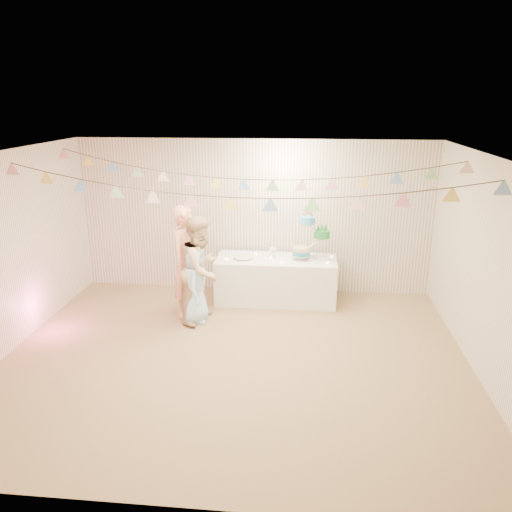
# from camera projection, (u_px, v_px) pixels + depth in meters

# --- Properties ---
(floor) EXTENTS (6.00, 6.00, 0.00)m
(floor) POSITION_uv_depth(u_px,v_px,m) (235.00, 358.00, 6.49)
(floor) COLOR olive
(floor) RESTS_ON ground
(ceiling) EXTENTS (6.00, 6.00, 0.00)m
(ceiling) POSITION_uv_depth(u_px,v_px,m) (232.00, 156.00, 5.70)
(ceiling) COLOR white
(ceiling) RESTS_ON ground
(back_wall) EXTENTS (6.00, 6.00, 0.00)m
(back_wall) POSITION_uv_depth(u_px,v_px,m) (254.00, 217.00, 8.46)
(back_wall) COLOR white
(back_wall) RESTS_ON ground
(front_wall) EXTENTS (6.00, 6.00, 0.00)m
(front_wall) POSITION_uv_depth(u_px,v_px,m) (186.00, 370.00, 3.72)
(front_wall) COLOR white
(front_wall) RESTS_ON ground
(left_wall) EXTENTS (5.00, 5.00, 0.00)m
(left_wall) POSITION_uv_depth(u_px,v_px,m) (1.00, 256.00, 6.37)
(left_wall) COLOR white
(left_wall) RESTS_ON ground
(right_wall) EXTENTS (5.00, 5.00, 0.00)m
(right_wall) POSITION_uv_depth(u_px,v_px,m) (488.00, 272.00, 5.81)
(right_wall) COLOR white
(right_wall) RESTS_ON ground
(table) EXTENTS (1.95, 0.78, 0.73)m
(table) POSITION_uv_depth(u_px,v_px,m) (276.00, 280.00, 8.23)
(table) COLOR white
(table) RESTS_ON floor
(cake_stand) EXTENTS (0.65, 0.38, 0.73)m
(cake_stand) POSITION_uv_depth(u_px,v_px,m) (311.00, 236.00, 8.00)
(cake_stand) COLOR silver
(cake_stand) RESTS_ON table
(cake_bottom) EXTENTS (0.31, 0.31, 0.15)m
(cake_bottom) POSITION_uv_depth(u_px,v_px,m) (301.00, 253.00, 8.04)
(cake_bottom) COLOR teal
(cake_bottom) RESTS_ON cake_stand
(cake_middle) EXTENTS (0.27, 0.27, 0.22)m
(cake_middle) POSITION_uv_depth(u_px,v_px,m) (322.00, 235.00, 8.07)
(cake_middle) COLOR #1C8333
(cake_middle) RESTS_ON cake_stand
(cake_top_tier) EXTENTS (0.25, 0.25, 0.19)m
(cake_top_tier) POSITION_uv_depth(u_px,v_px,m) (308.00, 220.00, 7.90)
(cake_top_tier) COLOR #44A7D8
(cake_top_tier) RESTS_ON cake_stand
(platter) EXTENTS (0.32, 0.32, 0.02)m
(platter) POSITION_uv_depth(u_px,v_px,m) (244.00, 257.00, 8.11)
(platter) COLOR white
(platter) RESTS_ON table
(posy) EXTENTS (0.16, 0.16, 0.18)m
(posy) POSITION_uv_depth(u_px,v_px,m) (273.00, 251.00, 8.14)
(posy) COLOR white
(posy) RESTS_ON table
(person_adult_a) EXTENTS (0.63, 0.74, 1.73)m
(person_adult_a) POSITION_uv_depth(u_px,v_px,m) (188.00, 262.00, 7.55)
(person_adult_a) COLOR #F5A680
(person_adult_a) RESTS_ON floor
(person_adult_b) EXTENTS (0.82, 0.93, 1.61)m
(person_adult_b) POSITION_uv_depth(u_px,v_px,m) (201.00, 269.00, 7.39)
(person_adult_b) COLOR #D1B581
(person_adult_b) RESTS_ON floor
(person_child) EXTENTS (0.43, 0.61, 1.18)m
(person_child) POSITION_uv_depth(u_px,v_px,m) (195.00, 284.00, 7.39)
(person_child) COLOR #B4E7FF
(person_child) RESTS_ON floor
(bunting_back) EXTENTS (5.60, 1.10, 0.40)m
(bunting_back) POSITION_uv_depth(u_px,v_px,m) (244.00, 165.00, 6.81)
(bunting_back) COLOR pink
(bunting_back) RESTS_ON ceiling
(bunting_front) EXTENTS (5.60, 0.90, 0.36)m
(bunting_front) POSITION_uv_depth(u_px,v_px,m) (229.00, 183.00, 5.59)
(bunting_front) COLOR #72A5E5
(bunting_front) RESTS_ON ceiling
(tealight_0) EXTENTS (0.04, 0.04, 0.03)m
(tealight_0) POSITION_uv_depth(u_px,v_px,m) (226.00, 259.00, 8.05)
(tealight_0) COLOR #FFD88C
(tealight_0) RESTS_ON table
(tealight_1) EXTENTS (0.04, 0.04, 0.03)m
(tealight_1) POSITION_uv_depth(u_px,v_px,m) (256.00, 254.00, 8.32)
(tealight_1) COLOR #FFD88C
(tealight_1) RESTS_ON table
(tealight_2) EXTENTS (0.04, 0.04, 0.03)m
(tealight_2) POSITION_uv_depth(u_px,v_px,m) (282.00, 262.00, 7.90)
(tealight_2) COLOR #FFD88C
(tealight_2) RESTS_ON table
(tealight_3) EXTENTS (0.04, 0.04, 0.03)m
(tealight_3) POSITION_uv_depth(u_px,v_px,m) (298.00, 254.00, 8.29)
(tealight_3) COLOR #FFD88C
(tealight_3) RESTS_ON table
(tealight_4) EXTENTS (0.04, 0.04, 0.03)m
(tealight_4) POSITION_uv_depth(u_px,v_px,m) (327.00, 263.00, 7.87)
(tealight_4) COLOR #FFD88C
(tealight_4) RESTS_ON table
(tealight_5) EXTENTS (0.04, 0.04, 0.03)m
(tealight_5) POSITION_uv_depth(u_px,v_px,m) (332.00, 256.00, 8.17)
(tealight_5) COLOR #FFD88C
(tealight_5) RESTS_ON table
(tealight_6) EXTENTS (0.04, 0.04, 0.03)m
(tealight_6) POSITION_uv_depth(u_px,v_px,m) (271.00, 258.00, 8.11)
(tealight_6) COLOR #FFD88C
(tealight_6) RESTS_ON table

